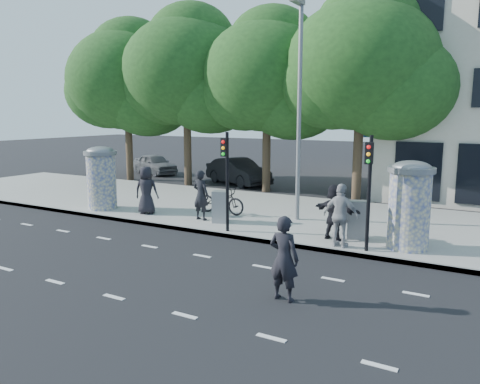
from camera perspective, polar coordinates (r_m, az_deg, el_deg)
The scene contains 24 objects.
ground at distance 12.90m, azimuth -8.16°, elevation -9.36°, with size 120.00×120.00×0.00m, color black.
sidewalk at distance 19.14m, azimuth 5.67°, elevation -2.81°, with size 40.00×8.00×0.15m, color gray.
curb at distance 15.71m, azimuth -0.21°, elevation -5.52°, with size 40.00×0.10×0.16m, color slate.
lane_dash_near at distance 11.36m, azimuth -15.11°, elevation -12.27°, with size 32.00×0.12×0.01m, color silver.
lane_dash_far at distance 13.98m, azimuth -4.63°, elevation -7.78°, with size 32.00×0.12×0.01m, color silver.
ad_column_left at distance 20.57m, azimuth -16.54°, elevation 1.84°, with size 1.36×1.36×2.65m.
ad_column_right at distance 14.74m, azimuth 19.97°, elevation -1.28°, with size 1.36×1.36×2.65m.
traffic_pole_near at distance 15.80m, azimuth -1.67°, elevation 2.54°, with size 0.22×0.31×3.40m.
traffic_pole_far at distance 13.95m, azimuth 15.45°, elevation 1.26°, with size 0.22×0.31×3.40m.
street_lamp at distance 17.60m, azimuth 7.19°, elevation 11.55°, with size 0.25×0.93×8.00m.
tree_far_left at distance 30.24m, azimuth -13.66°, elevation 13.16°, with size 7.20×7.20×9.26m.
tree_mid_left at distance 27.41m, azimuth -6.58°, elevation 14.40°, with size 7.20×7.20×9.57m.
tree_near_left at distance 24.97m, azimuth 3.33°, elevation 13.93°, with size 6.80×6.80×8.97m.
tree_center at distance 22.83m, azimuth 14.58°, elevation 14.68°, with size 7.00×7.00×9.30m.
ped_a at distance 19.16m, azimuth -11.34°, elevation 0.22°, with size 0.94×0.61×1.93m, color black.
ped_b at distance 17.76m, azimuth -4.79°, elevation -0.38°, with size 0.70×0.46×1.91m, color black.
ped_e at distance 14.41m, azimuth 12.21°, elevation -2.84°, with size 1.14×0.65×1.94m, color #9B9B9E.
ped_f at distance 15.24m, azimuth 11.44°, elevation -2.41°, with size 1.67×0.60×1.80m, color black.
man_road at distance 10.56m, azimuth 5.38°, elevation -8.06°, with size 0.71×0.47×1.95m, color black.
bicycle at distance 18.88m, azimuth -2.29°, elevation -1.01°, with size 2.09×0.73×1.10m, color black.
cabinet_left at distance 17.33m, azimuth -2.41°, elevation -1.83°, with size 0.57×0.41×1.18m, color gray.
cabinet_right at distance 15.58m, azimuth 14.04°, elevation -3.30°, with size 0.59×0.43×1.24m, color slate.
car_left at distance 32.98m, azimuth -10.33°, elevation 3.38°, with size 4.04×1.63×1.38m, color slate.
car_mid at distance 27.63m, azimuth -0.23°, elevation 2.53°, with size 4.69×1.63×1.54m, color black.
Camera 1 is at (7.53, -9.62, 4.17)m, focal length 35.00 mm.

